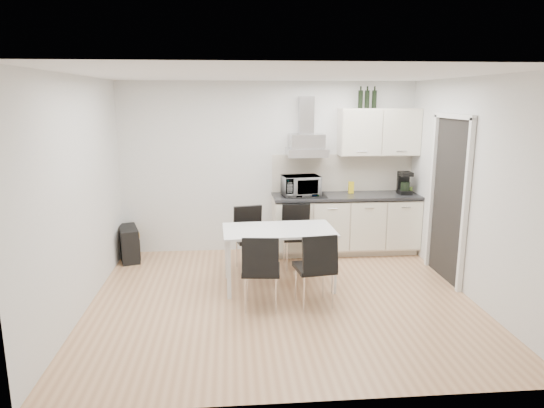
# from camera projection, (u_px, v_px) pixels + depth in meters

# --- Properties ---
(ground) EXTENTS (4.50, 4.50, 0.00)m
(ground) POSITION_uv_depth(u_px,v_px,m) (282.00, 299.00, 5.78)
(ground) COLOR tan
(ground) RESTS_ON ground
(wall_back) EXTENTS (4.50, 0.10, 2.60)m
(wall_back) POSITION_uv_depth(u_px,v_px,m) (269.00, 168.00, 7.45)
(wall_back) COLOR silver
(wall_back) RESTS_ON ground
(wall_front) EXTENTS (4.50, 0.10, 2.60)m
(wall_front) POSITION_uv_depth(u_px,v_px,m) (312.00, 245.00, 3.56)
(wall_front) COLOR silver
(wall_front) RESTS_ON ground
(wall_left) EXTENTS (0.10, 4.00, 2.60)m
(wall_left) POSITION_uv_depth(u_px,v_px,m) (79.00, 196.00, 5.32)
(wall_left) COLOR silver
(wall_left) RESTS_ON ground
(wall_right) EXTENTS (0.10, 4.00, 2.60)m
(wall_right) POSITION_uv_depth(u_px,v_px,m) (473.00, 190.00, 5.69)
(wall_right) COLOR silver
(wall_right) RESTS_ON ground
(ceiling) EXTENTS (4.50, 4.50, 0.00)m
(ceiling) POSITION_uv_depth(u_px,v_px,m) (283.00, 75.00, 5.22)
(ceiling) COLOR white
(ceiling) RESTS_ON wall_back
(doorway) EXTENTS (0.08, 1.04, 2.10)m
(doorway) POSITION_uv_depth(u_px,v_px,m) (447.00, 201.00, 6.27)
(doorway) COLOR white
(doorway) RESTS_ON ground
(kitchenette) EXTENTS (2.22, 0.64, 2.52)m
(kitchenette) POSITION_uv_depth(u_px,v_px,m) (347.00, 200.00, 7.39)
(kitchenette) COLOR beige
(kitchenette) RESTS_ON ground
(dining_table) EXTENTS (1.41, 0.84, 0.75)m
(dining_table) POSITION_uv_depth(u_px,v_px,m) (279.00, 235.00, 6.08)
(dining_table) COLOR white
(dining_table) RESTS_ON ground
(chair_far_left) EXTENTS (0.53, 0.58, 0.88)m
(chair_far_left) POSITION_uv_depth(u_px,v_px,m) (251.00, 240.00, 6.69)
(chair_far_left) COLOR black
(chair_far_left) RESTS_ON ground
(chair_far_right) EXTENTS (0.44, 0.50, 0.88)m
(chair_far_right) POSITION_uv_depth(u_px,v_px,m) (298.00, 237.00, 6.80)
(chair_far_right) COLOR black
(chair_far_right) RESTS_ON ground
(chair_near_left) EXTENTS (0.49, 0.54, 0.88)m
(chair_near_left) POSITION_uv_depth(u_px,v_px,m) (261.00, 271.00, 5.48)
(chair_near_left) COLOR black
(chair_near_left) RESTS_ON ground
(chair_near_right) EXTENTS (0.51, 0.56, 0.88)m
(chair_near_right) POSITION_uv_depth(u_px,v_px,m) (314.00, 269.00, 5.55)
(chair_near_right) COLOR black
(chair_near_right) RESTS_ON ground
(guitar_amp) EXTENTS (0.41, 0.64, 0.49)m
(guitar_amp) POSITION_uv_depth(u_px,v_px,m) (129.00, 243.00, 7.16)
(guitar_amp) COLOR black
(guitar_amp) RESTS_ON ground
(floor_speaker) EXTENTS (0.20, 0.18, 0.31)m
(floor_speaker) POSITION_uv_depth(u_px,v_px,m) (257.00, 241.00, 7.58)
(floor_speaker) COLOR black
(floor_speaker) RESTS_ON ground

